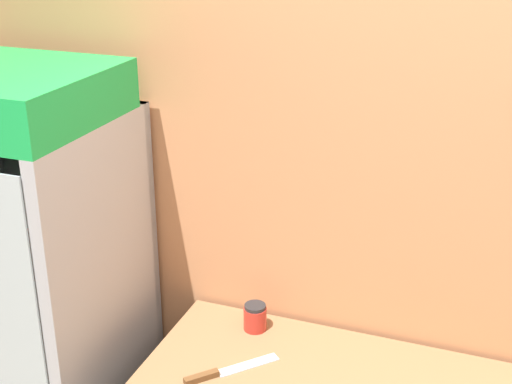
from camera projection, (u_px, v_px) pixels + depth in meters
name	position (u px, v px, depth m)	size (l,w,h in m)	color
wall_back	(460.00, 223.00, 2.46)	(5.20, 0.10, 2.70)	tan
beverage_cooler	(38.00, 279.00, 2.76)	(0.72, 0.71, 1.87)	#B2B7BC
chefs_knife	(219.00, 373.00, 2.46)	(0.27, 0.29, 0.02)	silver
condiment_jar	(255.00, 317.00, 2.71)	(0.09, 0.09, 0.11)	#B72D23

